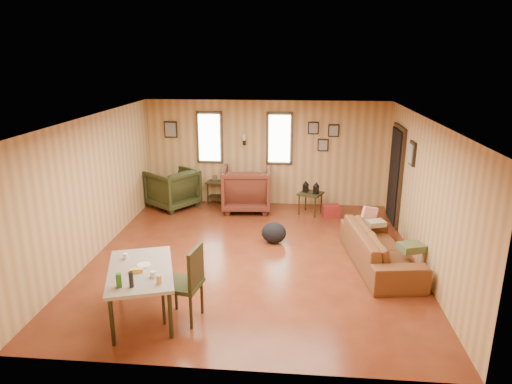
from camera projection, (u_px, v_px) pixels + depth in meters
room at (265, 186)px, 7.83m from camera, size 5.54×6.04×2.44m
sofa at (381, 242)px, 7.47m from camera, size 0.92×2.20×0.83m
recliner_brown at (247, 187)px, 10.18m from camera, size 1.12×1.05×1.08m
recliner_green at (172, 187)px, 10.38m from camera, size 1.27×1.29×0.97m
end_table at (219, 188)px, 10.68m from camera, size 0.61×0.57×0.67m
side_table at (311, 192)px, 9.91m from camera, size 0.61×0.61×0.75m
cooler at (331, 211)px, 9.83m from camera, size 0.41×0.32×0.27m
backpack at (274, 233)px, 8.45m from camera, size 0.52×0.43×0.40m
sofa_pillows at (390, 232)px, 7.69m from camera, size 0.85×1.58×0.33m
dining_table at (140, 274)px, 5.93m from camera, size 1.19×1.54×0.89m
dining_chair at (188, 280)px, 5.88m from camera, size 0.54×0.54×1.03m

